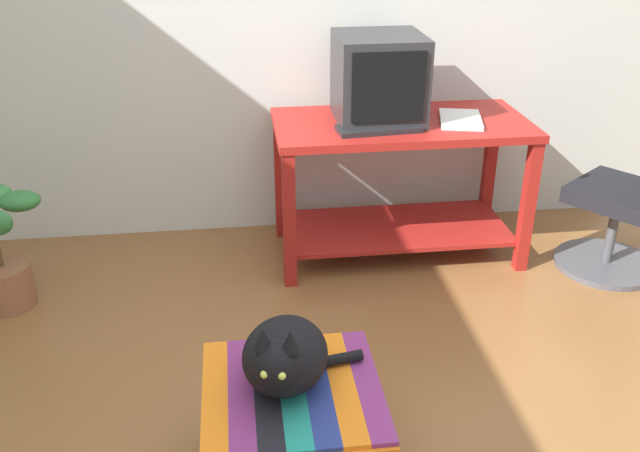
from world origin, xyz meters
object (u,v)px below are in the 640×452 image
ottoman_with_blanket (293,436)px  cat (285,356)px  keyboard (379,129)px  book (460,119)px  desk (399,165)px  tv_monitor (379,79)px  office_chair (630,202)px

ottoman_with_blanket → cat: (-0.02, 0.02, 0.31)m
keyboard → book: 0.44m
cat → ottoman_with_blanket: bearing=-26.4°
desk → keyboard: (-0.15, -0.14, 0.25)m
ottoman_with_blanket → tv_monitor: bearing=69.9°
tv_monitor → desk: bearing=-18.8°
keyboard → ottoman_with_blanket: bearing=-116.6°
desk → keyboard: bearing=-136.0°
tv_monitor → cat: 1.74m
keyboard → cat: size_ratio=0.93×
desk → cat: desk is taller
tv_monitor → book: 0.46m
tv_monitor → ottoman_with_blanket: bearing=-110.3°
keyboard → book: bearing=7.3°
book → cat: size_ratio=0.70×
tv_monitor → office_chair: tv_monitor is taller
desk → cat: 1.70m
keyboard → office_chair: bearing=-14.9°
tv_monitor → keyboard: (-0.03, -0.18, -0.19)m
tv_monitor → ottoman_with_blanket: (-0.58, -1.59, -0.74)m
tv_monitor → cat: bearing=-111.1°
desk → book: (0.29, -0.05, 0.25)m
book → office_chair: bearing=-7.2°
ottoman_with_blanket → cat: bearing=138.7°
desk → tv_monitor: (-0.12, 0.04, 0.44)m
book → office_chair: 0.93m
office_chair → ottoman_with_blanket: bearing=-2.9°
office_chair → tv_monitor: bearing=-54.8°
desk → cat: bearing=-115.3°
desk → ottoman_with_blanket: size_ratio=2.29×
desk → ottoman_with_blanket: 1.73m
keyboard → cat: (-0.57, -1.39, -0.24)m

